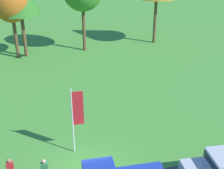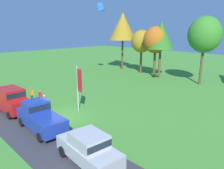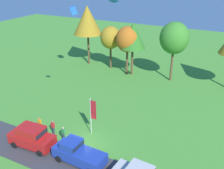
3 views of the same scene
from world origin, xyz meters
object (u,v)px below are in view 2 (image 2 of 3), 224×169
Objects in this scene: person_watching_sky at (45,103)px; tree_far_right at (123,26)px; tree_left_of_center at (161,35)px; kite_box_near_flag at (101,7)px; person_beside_suv at (41,98)px; tree_lone_near at (156,40)px; tree_right_of_center at (142,42)px; tree_far_left at (205,35)px; person_on_lawn at (32,95)px; car_pickup_mid_row at (40,116)px; flag_banner at (79,83)px; car_suv_by_flagpole at (11,99)px; car_sedan_far_end at (89,147)px.

tree_far_right reaches higher than person_watching_sky.
kite_box_near_flag is at bearing -137.75° from tree_left_of_center.
tree_lone_near is (-0.17, 19.64, 5.00)m from person_beside_suv.
tree_lone_near is 0.92× the size of tree_left_of_center.
person_watching_sky is at bearing -87.12° from tree_left_of_center.
kite_box_near_flag is (-6.78, -6.16, 4.20)m from tree_left_of_center.
tree_right_of_center is 6.61× the size of kite_box_near_flag.
kite_box_near_flag is (-13.27, -6.59, 3.97)m from tree_far_left.
car_pickup_mid_row is at bearing -19.74° from person_on_lawn.
person_watching_sky is at bearing -64.64° from tree_far_right.
tree_left_of_center is (-1.02, 20.28, 5.71)m from person_watching_sky.
tree_left_of_center is at bearing 83.25° from person_on_lawn.
person_on_lawn is 0.16× the size of tree_far_right.
kite_box_near_flag reaches higher than tree_lone_near.
person_on_lawn is 3.39m from person_watching_sky.
person_beside_suv is (-1.71, 0.48, 0.00)m from person_watching_sky.
flag_banner is (3.76, 1.99, 1.84)m from person_beside_suv.
kite_box_near_flag is (-2.21, -7.28, 5.34)m from tree_right_of_center.
car_suv_by_flagpole reaches higher than person_watching_sky.
person_beside_suv is (-10.86, 2.59, -0.16)m from car_sedan_far_end.
flag_banner is (5.44, 2.16, 1.84)m from person_on_lawn.
tree_far_left reaches higher than tree_right_of_center.
tree_right_of_center is at bearing 161.17° from tree_lone_near.
tree_far_right reaches higher than tree_right_of_center.
kite_box_near_flag reaches higher than person_on_lawn.
person_watching_sky is (-9.16, 2.11, -0.16)m from car_sedan_far_end.
car_sedan_far_end is 25.42m from kite_box_near_flag.
tree_left_of_center is at bearing 99.81° from flag_banner.
car_pickup_mid_row is at bearing -95.93° from tree_far_left.
person_beside_suv is at bearing -89.51° from tree_lone_near.
car_suv_by_flagpole is 2.74× the size of person_watching_sky.
car_sedan_far_end is 31.44m from tree_far_right.
person_beside_suv is 0.23× the size of tree_right_of_center.
person_on_lawn is 17.56m from kite_box_near_flag.
car_sedan_far_end is at bearing -10.94° from person_on_lawn.
tree_far_right is 9.43m from tree_left_of_center.
tree_far_right reaches higher than person_beside_suv.
kite_box_near_flag reaches higher than person_beside_suv.
tree_right_of_center reaches higher than person_on_lawn.
person_beside_suv is 22.27m from tree_far_left.
tree_lone_near is at bearing 85.65° from person_on_lawn.
car_sedan_far_end is at bearing -0.92° from car_pickup_mid_row.
car_sedan_far_end is 23.82m from tree_far_left.
person_on_lawn is at bearing -113.44° from tree_far_left.
tree_far_right is (-13.35, 23.63, 6.90)m from car_pickup_mid_row.
tree_right_of_center is (-5.59, 21.39, 4.57)m from person_watching_sky.
flag_banner is at bearing 47.96° from car_suv_by_flagpole.
tree_right_of_center reaches higher than person_watching_sky.
kite_box_near_flag is at bearing -134.61° from tree_lone_near.
tree_left_of_center is at bearing 114.44° from car_sedan_far_end.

